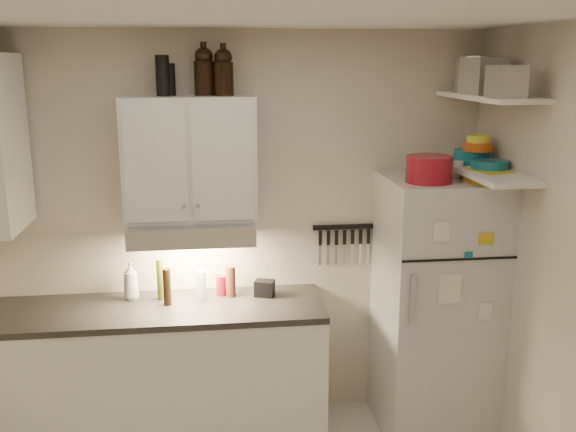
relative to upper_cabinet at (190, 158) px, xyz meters
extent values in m
cube|color=white|center=(0.30, -1.33, 0.78)|extent=(3.20, 3.00, 0.02)
cube|color=beige|center=(0.30, 0.18, -0.53)|extent=(3.20, 0.02, 2.60)
cube|color=white|center=(-0.25, -0.14, -1.39)|extent=(2.10, 0.60, 0.88)
cube|color=#2C2925|center=(-0.25, -0.14, -0.93)|extent=(2.10, 0.62, 0.04)
cube|color=white|center=(0.00, 0.00, 0.00)|extent=(0.80, 0.33, 0.75)
cube|color=silver|center=(0.00, -0.06, -0.44)|extent=(0.76, 0.46, 0.12)
cube|color=silver|center=(1.55, -0.18, -0.98)|extent=(0.70, 0.68, 1.70)
cube|color=white|center=(1.75, -0.31, 0.38)|extent=(0.30, 0.95, 0.03)
cube|color=white|center=(1.75, -0.31, -0.07)|extent=(0.30, 0.95, 0.03)
cube|color=black|center=(1.00, 0.15, -0.51)|extent=(0.42, 0.02, 0.03)
cylinder|color=maroon|center=(1.41, -0.30, -0.05)|extent=(0.33, 0.33, 0.16)
cube|color=gold|center=(1.75, -0.39, -0.09)|extent=(0.25, 0.28, 0.08)
cylinder|color=silver|center=(1.64, -0.19, -0.07)|extent=(0.07, 0.07, 0.10)
cylinder|color=silver|center=(1.82, 0.01, 0.50)|extent=(0.40, 0.40, 0.22)
cube|color=#AAAAAD|center=(1.70, -0.33, 0.49)|extent=(0.25, 0.24, 0.21)
cube|color=#AAAAAD|center=(1.67, -0.67, 0.47)|extent=(0.17, 0.17, 0.17)
cylinder|color=#16697A|center=(1.76, -0.10, -0.01)|extent=(0.22, 0.22, 0.09)
cylinder|color=#CE5613|center=(1.76, -0.16, 0.07)|extent=(0.18, 0.18, 0.05)
cylinder|color=yellow|center=(1.76, -0.16, 0.11)|extent=(0.14, 0.14, 0.04)
cylinder|color=#16697A|center=(1.78, -0.33, -0.02)|extent=(0.26, 0.26, 0.05)
cylinder|color=black|center=(-0.11, 0.06, 0.47)|extent=(0.07, 0.07, 0.19)
cylinder|color=black|center=(-0.14, 0.01, 0.49)|extent=(0.10, 0.10, 0.24)
imported|color=white|center=(-0.40, 0.02, -0.77)|extent=(0.14, 0.14, 0.28)
cylinder|color=#5B2F1B|center=(0.23, 0.00, -0.80)|extent=(0.07, 0.07, 0.20)
cylinder|color=#5C6619|center=(-0.21, -0.01, -0.77)|extent=(0.06, 0.06, 0.27)
cylinder|color=black|center=(-0.17, -0.11, -0.79)|extent=(0.05, 0.05, 0.24)
cylinder|color=silver|center=(0.04, -0.04, -0.81)|extent=(0.08, 0.08, 0.19)
cylinder|color=maroon|center=(0.17, 0.02, -0.84)|extent=(0.08, 0.08, 0.13)
cube|color=black|center=(0.45, -0.03, -0.85)|extent=(0.14, 0.12, 0.10)
camera|label=1|loc=(0.12, -3.94, 0.58)|focal=40.00mm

